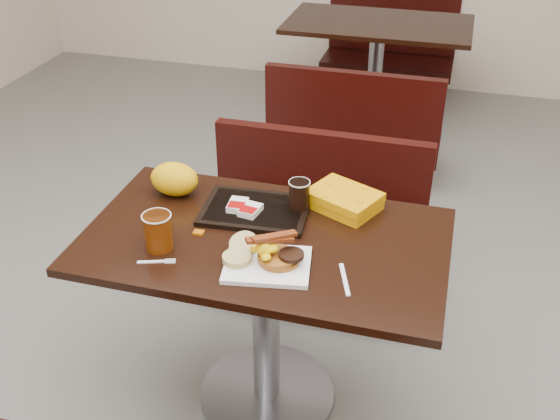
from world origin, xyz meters
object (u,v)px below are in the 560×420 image
(knife, at_px, (345,279))
(tray, at_px, (255,210))
(table_far, at_px, (375,77))
(pancake_stack, at_px, (279,258))
(coffee_cup_far, at_px, (299,194))
(clamshell, at_px, (344,200))
(coffee_cup_near, at_px, (158,232))
(hashbrown_sleeve_left, at_px, (238,205))
(table_near, at_px, (266,323))
(bench_near_n, at_px, (311,225))
(platter, at_px, (267,265))
(bench_far_s, at_px, (357,119))
(paper_bag, at_px, (174,179))
(bench_far_n, at_px, (388,48))
(fork, at_px, (151,262))
(hashbrown_sleeve_right, at_px, (250,210))

(knife, bearing_deg, tray, -147.14)
(table_far, distance_m, pancake_stack, 2.77)
(coffee_cup_far, height_order, clamshell, coffee_cup_far)
(knife, bearing_deg, coffee_cup_near, -109.40)
(table_far, height_order, hashbrown_sleeve_left, hashbrown_sleeve_left)
(table_near, xyz_separation_m, coffee_cup_far, (0.07, 0.19, 0.44))
(bench_near_n, xyz_separation_m, platter, (0.05, -0.85, 0.40))
(bench_far_s, relative_size, paper_bag, 5.65)
(platter, distance_m, knife, 0.24)
(bench_far_s, relative_size, coffee_cup_far, 10.22)
(coffee_cup_near, bearing_deg, bench_far_n, 84.88)
(platter, distance_m, paper_bag, 0.57)
(platter, height_order, coffee_cup_near, coffee_cup_near)
(fork, xyz_separation_m, clamshell, (0.52, 0.48, 0.03))
(hashbrown_sleeve_right, bearing_deg, table_far, 97.24)
(hashbrown_sleeve_left, bearing_deg, coffee_cup_near, -126.04)
(bench_far_n, bearing_deg, knife, -85.08)
(coffee_cup_near, xyz_separation_m, paper_bag, (-0.09, 0.33, -0.00))
(pancake_stack, relative_size, hashbrown_sleeve_right, 1.52)
(tray, bearing_deg, paper_bag, 167.87)
(coffee_cup_near, height_order, fork, coffee_cup_near)
(hashbrown_sleeve_right, bearing_deg, coffee_cup_far, 39.45)
(table_far, relative_size, fork, 10.05)
(knife, bearing_deg, platter, -108.73)
(coffee_cup_far, bearing_deg, hashbrown_sleeve_right, -149.70)
(knife, height_order, clamshell, clamshell)
(table_far, bearing_deg, fork, -96.11)
(platter, bearing_deg, bench_far_n, 81.10)
(bench_far_s, distance_m, coffee_cup_near, 2.12)
(pancake_stack, bearing_deg, coffee_cup_far, 93.48)
(table_near, height_order, bench_near_n, table_near)
(table_far, bearing_deg, hashbrown_sleeve_right, -91.91)
(table_near, bearing_deg, fork, -142.92)
(platter, relative_size, pancake_stack, 2.09)
(bench_far_s, xyz_separation_m, clamshell, (0.22, -1.65, 0.42))
(coffee_cup_far, bearing_deg, clamshell, 22.20)
(bench_near_n, xyz_separation_m, knife, (0.30, -0.85, 0.39))
(fork, relative_size, tray, 0.32)
(coffee_cup_near, xyz_separation_m, hashbrown_sleeve_right, (0.23, 0.25, -0.03))
(fork, height_order, tray, tray)
(bench_near_n, bearing_deg, knife, -70.81)
(knife, relative_size, coffee_cup_far, 1.61)
(table_far, height_order, fork, fork)
(hashbrown_sleeve_left, bearing_deg, paper_bag, 163.12)
(bench_far_n, bearing_deg, table_far, -90.00)
(hashbrown_sleeve_left, relative_size, coffee_cup_far, 0.86)
(table_far, bearing_deg, knife, -83.84)
(bench_far_n, relative_size, pancake_stack, 7.92)
(paper_bag, bearing_deg, knife, -26.15)
(hashbrown_sleeve_right, bearing_deg, bench_near_n, 91.16)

